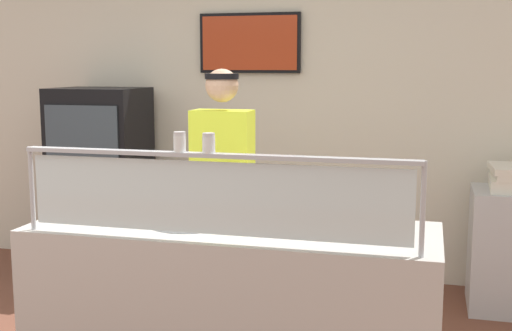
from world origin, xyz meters
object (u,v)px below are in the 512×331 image
Objects in this scene: pizza_tray at (188,221)px; worker_figure at (223,187)px; drink_fridge at (101,182)px; parmesan_shaker at (180,143)px; pizza_server at (190,218)px; pepper_flake_shaker at (209,144)px.

pizza_tray is 0.78m from worker_figure.
pizza_tray is 0.24× the size of worker_figure.
worker_figure is (-0.05, 0.78, 0.04)m from pizza_tray.
parmesan_shaker is at bearing -53.86° from drink_fridge.
worker_figure reaches higher than pizza_server.
parmesan_shaker is at bearing -180.00° from pepper_flake_shaker.
pizza_tray is 2.36m from drink_fridge.
worker_figure is (-0.07, 0.80, 0.02)m from pizza_server.
parmesan_shaker reaches higher than pizza_tray.
pizza_server is at bearing 101.95° from parmesan_shaker.
pizza_tray is 0.26× the size of drink_fridge.
pepper_flake_shaker is at bearing -51.42° from drink_fridge.
worker_figure is at bearing 104.37° from pepper_flake_shaker.
pizza_tray is 4.47× the size of pepper_flake_shaker.
drink_fridge is at bearing 126.14° from parmesan_shaker.
parmesan_shaker reaches higher than pizza_server.
worker_figure is 1.11× the size of drink_fridge.
pizza_server is 2.98× the size of pepper_flake_shaker.
pizza_tray is at bearing 104.50° from parmesan_shaker.
pepper_flake_shaker is at bearing -55.55° from pizza_server.
drink_fridge is at bearing 128.32° from pizza_server.
pizza_tray is 1.50× the size of pizza_server.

